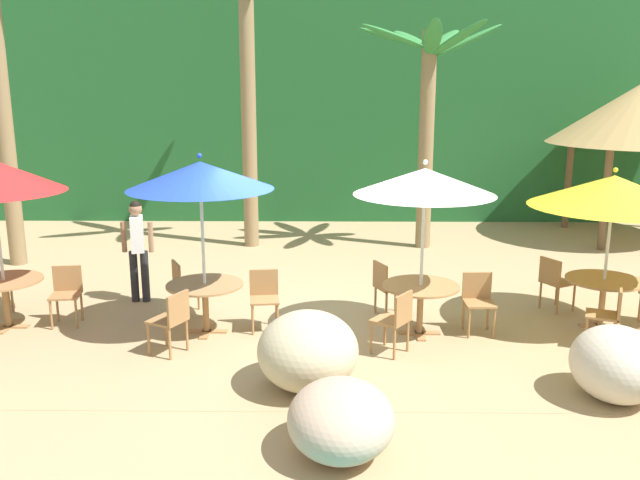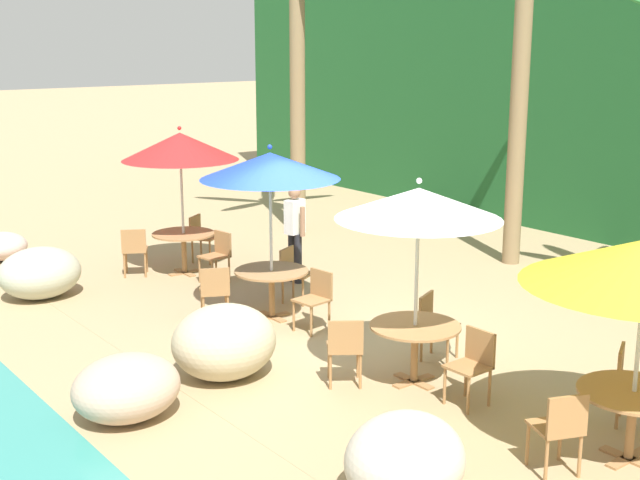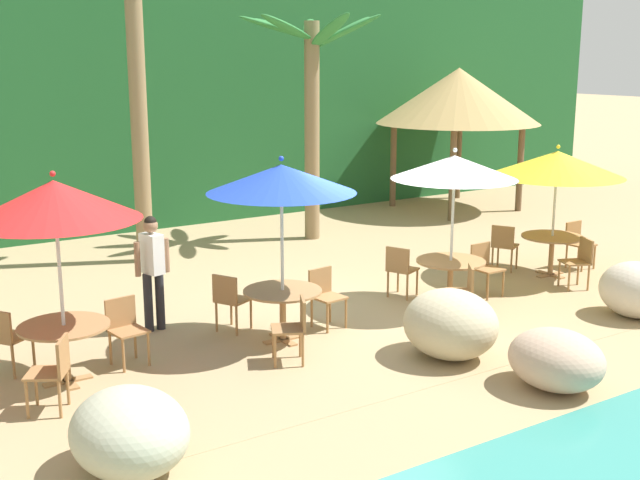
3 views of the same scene
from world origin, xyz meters
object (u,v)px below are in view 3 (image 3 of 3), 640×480
at_px(dining_table_blue, 283,299).
at_px(chair_white_seaward, 484,265).
at_px(chair_blue_inland, 230,298).
at_px(dining_table_white, 451,268).
at_px(chair_blue_seaward, 325,293).
at_px(waiter_in_white, 152,265).
at_px(umbrella_blue, 281,179).
at_px(umbrella_yellow, 557,164).
at_px(chair_red_inland, 5,336).
at_px(chair_white_left, 463,289).
at_px(chair_white_inland, 400,268).
at_px(chair_red_left, 54,369).
at_px(chair_red_seaward, 125,326).
at_px(umbrella_red, 54,201).
at_px(chair_yellow_seaward, 577,241).
at_px(palm_tree_second, 135,50).
at_px(dining_table_yellow, 552,243).
at_px(chair_yellow_left, 580,259).
at_px(umbrella_white, 454,167).
at_px(chair_yellow_inland, 504,244).
at_px(chair_blue_left, 295,325).
at_px(dining_table_red, 64,335).
at_px(palapa_hut, 458,96).
at_px(palm_tree_third, 311,82).

distance_m(dining_table_blue, chair_white_seaward, 3.94).
distance_m(chair_blue_inland, dining_table_white, 3.63).
xyz_separation_m(chair_blue_seaward, waiter_in_white, (-2.17, 1.20, 0.47)).
relative_size(umbrella_blue, umbrella_yellow, 1.10).
bearing_deg(chair_blue_seaward, chair_red_inland, 171.91).
bearing_deg(chair_blue_seaward, chair_white_left, -27.71).
xyz_separation_m(chair_white_inland, chair_white_left, (0.00, -1.49, 0.00)).
distance_m(chair_red_left, dining_table_blue, 3.38).
height_order(chair_red_seaward, chair_white_left, same).
relative_size(umbrella_red, chair_white_seaward, 3.01).
relative_size(chair_yellow_seaward, palm_tree_second, 0.14).
height_order(chair_red_seaward, dining_table_yellow, chair_red_seaward).
distance_m(chair_red_left, chair_yellow_left, 8.91).
xyz_separation_m(umbrella_blue, chair_yellow_seaward, (6.67, 0.43, -1.78)).
bearing_deg(umbrella_white, umbrella_yellow, 6.91).
distance_m(chair_red_inland, umbrella_yellow, 9.49).
bearing_deg(chair_white_inland, chair_red_seaward, -175.83).
xyz_separation_m(dining_table_blue, chair_yellow_inland, (5.34, 1.01, -0.10)).
bearing_deg(dining_table_blue, chair_blue_left, -110.17).
height_order(chair_red_seaward, dining_table_blue, chair_red_seaward).
bearing_deg(umbrella_white, chair_blue_inland, 168.14).
bearing_deg(chair_white_left, chair_white_seaward, 33.85).
bearing_deg(chair_yellow_left, chair_red_seaward, 173.50).
bearing_deg(chair_blue_seaward, umbrella_white, -5.58).
distance_m(umbrella_white, dining_table_yellow, 3.19).
height_order(dining_table_blue, dining_table_white, same).
xyz_separation_m(dining_table_white, waiter_in_white, (-4.43, 1.43, 0.37)).
relative_size(dining_table_blue, chair_blue_seaward, 1.26).
bearing_deg(umbrella_white, umbrella_red, 178.23).
relative_size(chair_blue_inland, dining_table_white, 0.79).
height_order(dining_table_blue, chair_white_seaward, chair_white_seaward).
relative_size(dining_table_red, chair_white_left, 1.26).
relative_size(chair_yellow_inland, chair_yellow_left, 1.00).
relative_size(chair_blue_left, waiter_in_white, 0.51).
xyz_separation_m(chair_red_seaward, chair_yellow_left, (7.73, -0.88, 0.00)).
height_order(dining_table_blue, chair_white_left, chair_white_left).
relative_size(umbrella_blue, chair_yellow_inland, 3.00).
bearing_deg(dining_table_blue, chair_blue_inland, 122.59).
bearing_deg(palm_tree_second, dining_table_red, -120.25).
height_order(umbrella_blue, palapa_hut, palapa_hut).
xyz_separation_m(chair_white_left, palm_tree_third, (1.18, 6.04, 2.85)).
bearing_deg(dining_table_yellow, chair_white_inland, 172.60).
xyz_separation_m(chair_red_seaward, chair_red_inland, (-1.38, 0.45, 0.00)).
height_order(dining_table_yellow, chair_yellow_left, chair_yellow_left).
bearing_deg(umbrella_blue, chair_blue_seaward, 13.19).
distance_m(chair_red_left, chair_white_left, 6.00).
bearing_deg(umbrella_blue, umbrella_white, -0.47).
xyz_separation_m(chair_white_left, waiter_in_white, (-4.01, 2.17, 0.47)).
bearing_deg(palm_tree_third, chair_blue_seaward, -120.68).
bearing_deg(dining_table_blue, chair_yellow_left, -5.27).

